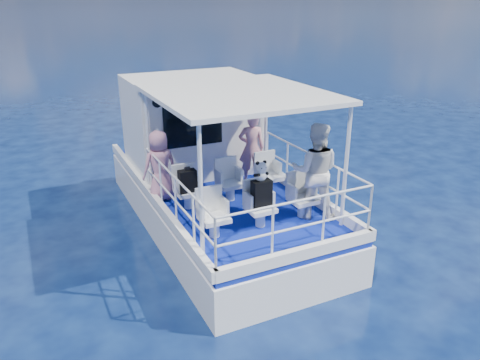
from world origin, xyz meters
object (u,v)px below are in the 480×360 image
object	(u,v)px
passenger_port_fwd	(160,166)
passenger_stbd_aft	(315,171)
panda	(261,171)
backpack_center	(261,194)

from	to	relation	value
passenger_port_fwd	passenger_stbd_aft	world-z (taller)	passenger_stbd_aft
passenger_port_fwd	panda	xyz separation A→B (m)	(1.23, -1.98, 0.36)
passenger_port_fwd	backpack_center	world-z (taller)	passenger_port_fwd
passenger_stbd_aft	backpack_center	xyz separation A→B (m)	(-1.09, 0.02, -0.27)
backpack_center	panda	xyz separation A→B (m)	(-0.01, 0.00, 0.44)
passenger_stbd_aft	backpack_center	size ratio (longest dim) A/B	3.50
passenger_port_fwd	passenger_stbd_aft	xyz separation A→B (m)	(2.33, -2.00, 0.18)
passenger_port_fwd	panda	world-z (taller)	passenger_port_fwd
backpack_center	panda	distance (m)	0.44
panda	passenger_port_fwd	bearing A→B (deg)	121.82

